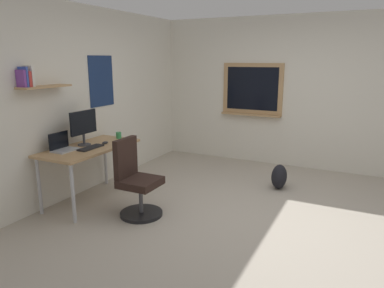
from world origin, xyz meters
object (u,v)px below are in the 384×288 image
Objects in this scene: coffee_mug at (119,135)px; backpack at (279,177)px; laptop at (63,146)px; keyboard at (91,148)px; computer_mouse at (105,143)px; office_chair at (136,183)px; monitor_primary at (83,125)px; desk at (90,152)px.

backpack is (1.01, -2.12, -0.62)m from coffee_mug.
laptop is at bearing 129.28° from backpack.
computer_mouse is at bearing 0.00° from keyboard.
laptop is at bearing 167.81° from coffee_mug.
office_chair is 2.57× the size of keyboard.
office_chair reaches higher than keyboard.
monitor_primary is (0.34, -0.05, 0.22)m from laptop.
computer_mouse is at bearing -21.50° from desk.
monitor_primary is 1.28× the size of backpack.
monitor_primary is 4.46× the size of computer_mouse.
monitor_primary reaches higher than office_chair.
computer_mouse is (0.52, -0.24, -0.04)m from laptop.
coffee_mug is (0.88, -0.19, -0.01)m from laptop.
monitor_primary is at bearing 81.46° from office_chair.
backpack is at bearing -56.45° from computer_mouse.
computer_mouse reaches higher than keyboard.
backpack is (1.69, -1.36, -0.23)m from office_chair.
laptop is at bearing 102.02° from office_chair.
keyboard is (0.03, 0.71, 0.35)m from office_chair.
coffee_mug is 0.25× the size of backpack.
office_chair reaches higher than backpack.
desk is 0.36m from monitor_primary.
laptop reaches higher than office_chair.
desk is 0.14m from keyboard.
coffee_mug is at bearing 115.44° from backpack.
computer_mouse is (0.28, 0.00, 0.01)m from keyboard.
laptop is 0.85× the size of backpack.
office_chair is at bearing -98.54° from monitor_primary.
keyboard is (-0.10, -0.19, -0.26)m from monitor_primary.
coffee_mug is (0.58, -0.03, 0.12)m from desk.
computer_mouse is 2.55m from backpack.
desk reaches higher than backpack.
keyboard is at bearing -128.97° from desk.
laptop is 0.40m from monitor_primary.
desk is 3.66× the size of keyboard.
coffee_mug is at bearing -12.19° from laptop.
office_chair is at bearing -131.71° from coffee_mug.
keyboard is 0.65m from coffee_mug.
desk is 0.25m from computer_mouse.
keyboard is at bearing -117.84° from monitor_primary.
desk is 2.72m from backpack.
keyboard is at bearing -175.56° from coffee_mug.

